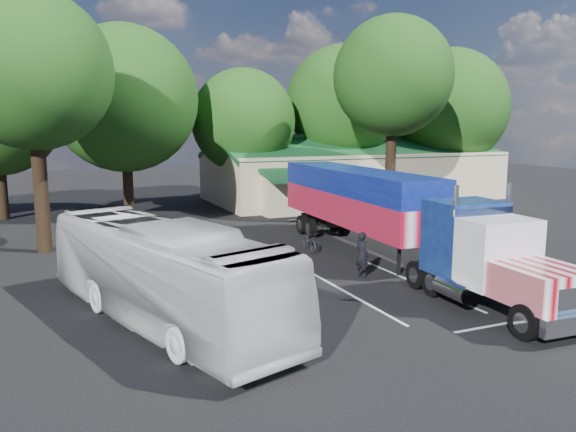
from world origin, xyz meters
name	(u,v)px	position (x,y,z in m)	size (l,w,h in m)	color
ground	(285,258)	(0.00, 0.00, 0.00)	(120.00, 120.00, 0.00)	black
event_hall	(351,173)	(13.74, 17.81, 2.21)	(24.20, 14.12, 5.55)	beige
tree_row_c	(124,99)	(-5.00, 16.20, 8.04)	(10.00, 10.00, 13.05)	black
tree_row_d	(243,121)	(4.00, 17.50, 6.58)	(8.00, 8.00, 10.60)	black
tree_row_e	(343,103)	(13.00, 18.00, 8.09)	(9.60, 9.60, 12.90)	black
tree_row_f	(449,108)	(23.00, 16.80, 7.79)	(10.40, 10.40, 13.00)	black
tree_near_left	(32,71)	(-10.50, 6.00, 8.81)	(7.60, 7.60, 12.65)	black
tree_near_right	(393,77)	(11.50, 8.50, 9.46)	(8.00, 8.00, 13.50)	black
semi_truck	(382,209)	(4.04, -2.11, 2.42)	(3.77, 20.51, 4.27)	black
woman	(362,255)	(1.68, -4.33, 0.96)	(0.70, 0.46, 1.92)	black
bicycle	(310,241)	(1.80, 1.00, 0.50)	(0.66, 1.90, 1.00)	black
tour_bus	(162,273)	(-7.00, -6.50, 1.65)	(2.76, 11.82, 3.29)	silver
silver_sedan	(380,204)	(12.00, 10.50, 0.61)	(1.29, 3.71, 1.22)	#A2A6AA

